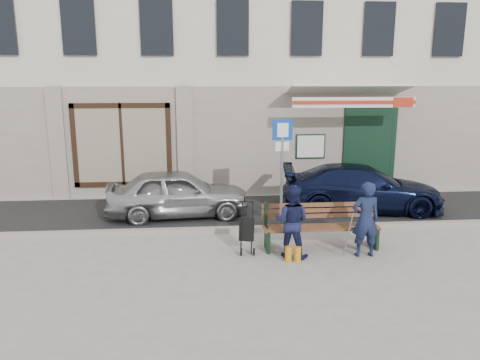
{
  "coord_description": "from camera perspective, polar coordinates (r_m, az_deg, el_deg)",
  "views": [
    {
      "loc": [
        -0.93,
        -8.67,
        3.52
      ],
      "look_at": [
        -0.07,
        1.6,
        1.2
      ],
      "focal_mm": 35.0,
      "sensor_mm": 36.0,
      "label": 1
    }
  ],
  "objects": [
    {
      "name": "woman",
      "position": [
        9.23,
        6.29,
        -5.04
      ],
      "size": [
        0.86,
        0.78,
        1.44
      ],
      "primitive_type": "imported",
      "rotation": [
        0.0,
        0.0,
        2.73
      ],
      "color": "#15193C",
      "rests_on": "ground"
    },
    {
      "name": "bench",
      "position": [
        9.82,
        9.58,
        -5.67
      ],
      "size": [
        2.4,
        1.17,
        0.98
      ],
      "color": "brown",
      "rests_on": "ground"
    },
    {
      "name": "parking_sign",
      "position": [
        10.85,
        5.15,
        2.88
      ],
      "size": [
        0.47,
        0.09,
        2.53
      ],
      "rotation": [
        0.0,
        0.0,
        0.1
      ],
      "color": "gray",
      "rests_on": "ground"
    },
    {
      "name": "car_silver",
      "position": [
        11.9,
        -7.58,
        -1.59
      ],
      "size": [
        3.67,
        1.71,
        1.22
      ],
      "primitive_type": "imported",
      "rotation": [
        0.0,
        0.0,
        1.65
      ],
      "color": "#A7A7AC",
      "rests_on": "ground"
    },
    {
      "name": "asphalt_lane",
      "position": [
        12.32,
        -0.23,
        -3.9
      ],
      "size": [
        60.0,
        3.2,
        0.01
      ],
      "primitive_type": "cube",
      "color": "#282828",
      "rests_on": "ground"
    },
    {
      "name": "building",
      "position": [
        17.21,
        -1.7,
        17.52
      ],
      "size": [
        20.0,
        8.27,
        10.0
      ],
      "color": "beige",
      "rests_on": "ground"
    },
    {
      "name": "stroller",
      "position": [
        9.48,
        0.82,
        -6.15
      ],
      "size": [
        0.34,
        0.45,
        1.03
      ],
      "rotation": [
        0.0,
        0.0,
        -0.2
      ],
      "color": "black",
      "rests_on": "ground"
    },
    {
      "name": "curb",
      "position": [
        10.78,
        0.44,
        -6.03
      ],
      "size": [
        60.0,
        0.18,
        0.12
      ],
      "primitive_type": "cube",
      "color": "#9E9384",
      "rests_on": "ground"
    },
    {
      "name": "man",
      "position": [
        9.51,
        15.05,
        -4.65
      ],
      "size": [
        0.56,
        0.38,
        1.51
      ],
      "primitive_type": "imported",
      "rotation": [
        0.0,
        0.0,
        3.17
      ],
      "color": "#161D3D",
      "rests_on": "ground"
    },
    {
      "name": "ground",
      "position": [
        9.4,
        1.28,
        -9.3
      ],
      "size": [
        80.0,
        80.0,
        0.0
      ],
      "primitive_type": "plane",
      "color": "#9E9991",
      "rests_on": "ground"
    },
    {
      "name": "car_navy",
      "position": [
        12.74,
        14.62,
        -0.95
      ],
      "size": [
        4.36,
        2.23,
        1.21
      ],
      "primitive_type": "imported",
      "rotation": [
        0.0,
        0.0,
        1.44
      ],
      "color": "black",
      "rests_on": "ground"
    }
  ]
}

